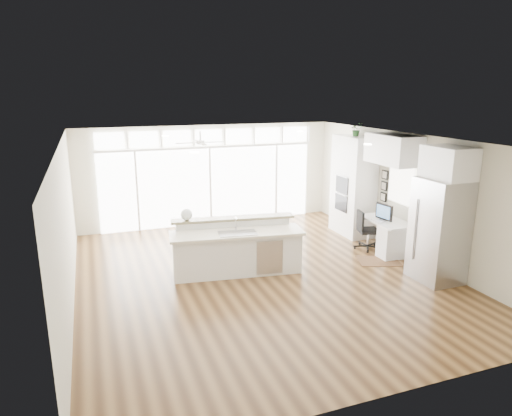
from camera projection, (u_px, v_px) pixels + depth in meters
name	position (u px, v px, depth m)	size (l,w,h in m)	color
floor	(261.00, 276.00, 9.13)	(7.00, 8.00, 0.02)	#432A14
ceiling	(262.00, 140.00, 8.45)	(7.00, 8.00, 0.02)	white
wall_back	(209.00, 175.00, 12.42)	(7.00, 0.04, 2.70)	beige
wall_front	(388.00, 295.00, 5.15)	(7.00, 0.04, 2.70)	beige
wall_left	(66.00, 229.00, 7.61)	(0.04, 8.00, 2.70)	beige
wall_right	(411.00, 196.00, 9.96)	(0.04, 8.00, 2.70)	beige
glass_wall	(210.00, 186.00, 12.44)	(5.80, 0.06, 2.08)	white
transom_row	(209.00, 137.00, 12.10)	(5.90, 0.06, 0.40)	white
desk_window	(401.00, 185.00, 10.17)	(0.04, 0.85, 0.85)	white
ceiling_fan	(200.00, 138.00, 10.87)	(1.16, 1.16, 0.32)	silver
recessed_lights	(258.00, 140.00, 8.63)	(3.40, 3.00, 0.02)	white
oven_cabinet	(353.00, 186.00, 11.51)	(0.64, 1.20, 2.50)	white
desk_nook	(385.00, 236.00, 10.35)	(0.72, 1.30, 0.76)	white
upper_cabinets	(393.00, 149.00, 9.87)	(0.64, 1.30, 0.64)	white
refrigerator	(439.00, 230.00, 8.69)	(0.76, 0.90, 2.00)	#ACACB1
fridge_cabinet	(449.00, 163.00, 8.38)	(0.64, 0.90, 0.60)	white
framed_photos	(384.00, 186.00, 10.77)	(0.06, 0.22, 0.80)	black
kitchen_island	(237.00, 248.00, 9.13)	(2.65, 1.00, 1.05)	white
rug	(378.00, 261.00, 9.87)	(0.88, 0.63, 0.01)	#361F11
office_chair	(368.00, 230.00, 10.54)	(0.47, 0.44, 0.91)	black
fishbowl	(187.00, 214.00, 9.16)	(0.24, 0.24, 0.24)	white
monitor	(384.00, 212.00, 10.18)	(0.08, 0.48, 0.40)	black
keyboard	(377.00, 221.00, 10.17)	(0.13, 0.34, 0.02)	silver
potted_plant	(356.00, 131.00, 11.16)	(0.29, 0.32, 0.25)	#265424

